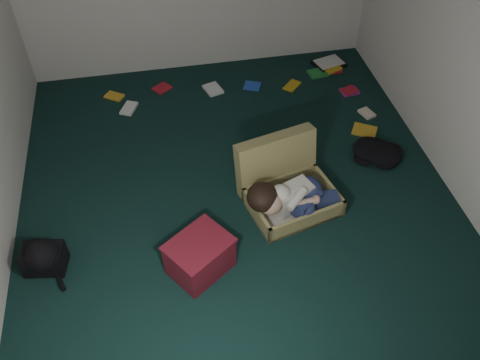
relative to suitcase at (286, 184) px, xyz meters
name	(u,v)px	position (x,y,z in m)	size (l,w,h in m)	color
floor	(237,195)	(-0.43, 0.11, -0.17)	(4.50, 4.50, 0.00)	black
wall_front	(328,358)	(-0.43, -2.14, 1.13)	(4.50, 4.50, 0.00)	silver
wall_right	(477,52)	(1.57, 0.11, 1.13)	(4.50, 4.50, 0.00)	silver
suitcase	(286,184)	(0.00, 0.00, 0.00)	(0.93, 0.91, 0.57)	#998F54
person	(291,197)	(-0.01, -0.20, 0.04)	(0.86, 0.43, 0.35)	silver
maroon_bin	(200,256)	(-0.88, -0.64, 0.00)	(0.62, 0.60, 0.34)	maroon
backpack	(44,258)	(-2.13, -0.38, -0.05)	(0.41, 0.33, 0.25)	black
clothing_pile	(382,155)	(1.07, 0.30, -0.10)	(0.44, 0.36, 0.14)	black
paper_tray	(329,63)	(1.10, 2.04, -0.15)	(0.42, 0.36, 0.05)	black
book_scatter	(263,93)	(0.16, 1.61, -0.16)	(2.94, 1.43, 0.02)	gold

